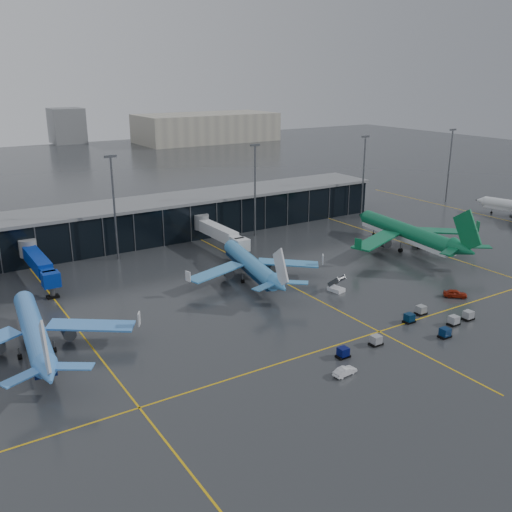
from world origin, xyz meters
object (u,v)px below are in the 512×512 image
airliner_aer_lingus (406,222)px  baggage_carts (418,327)px  airliner_klm_near (250,255)px  service_van_red (455,294)px  airliner_arkefly (32,318)px  mobile_airstair (336,288)px  service_van_white (345,371)px

airliner_aer_lingus → baggage_carts: (-35.17, -36.80, -6.23)m
airliner_aer_lingus → airliner_klm_near: bearing=-175.5°
baggage_carts → service_van_red: baggage_carts is taller
airliner_klm_near → airliner_aer_lingus: size_ratio=0.81×
airliner_arkefly → airliner_aer_lingus: (94.46, 8.24, 1.03)m
airliner_klm_near → mobile_airstair: bearing=-43.5°
airliner_arkefly → airliner_klm_near: airliner_arkefly is taller
baggage_carts → service_van_red: 19.85m
airliner_klm_near → airliner_aer_lingus: bearing=8.9°
airliner_arkefly → baggage_carts: airliner_arkefly is taller
service_van_red → service_van_white: service_van_red is taller
service_van_red → airliner_aer_lingus: bearing=14.7°
airliner_aer_lingus → mobile_airstair: 38.20m
airliner_klm_near → service_van_red: (29.65, -31.70, -4.86)m
airliner_klm_near → airliner_aer_lingus: 46.31m
airliner_klm_near → mobile_airstair: airliner_klm_near is taller
airliner_aer_lingus → mobile_airstair: airliner_aer_lingus is taller
airliner_aer_lingus → mobile_airstair: (-34.96, -14.09, -6.21)m
airliner_klm_near → mobile_airstair: (11.30, -16.02, -4.88)m
airliner_aer_lingus → airliner_arkefly: bearing=-168.1°
airliner_aer_lingus → baggage_carts: bearing=-126.8°
airliner_arkefly → baggage_carts: 66.02m
airliner_arkefly → airliner_klm_near: size_ratio=1.05×
baggage_carts → service_van_white: 21.94m
service_van_white → airliner_klm_near: bearing=-19.3°
airliner_klm_near → service_van_white: size_ratio=9.08×
baggage_carts → mobile_airstair: mobile_airstair is taller
baggage_carts → mobile_airstair: 22.72m
mobile_airstair → service_van_white: bearing=-138.3°
airliner_aer_lingus → service_van_white: airliner_aer_lingus is taller
mobile_airstair → airliner_klm_near: bearing=114.8°
airliner_klm_near → mobile_airstair: size_ratio=10.39×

